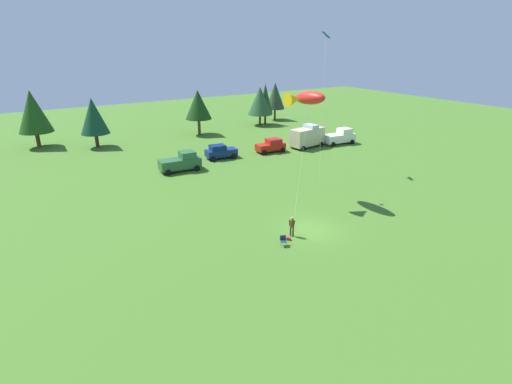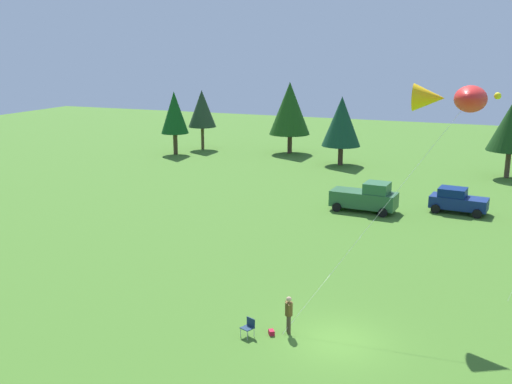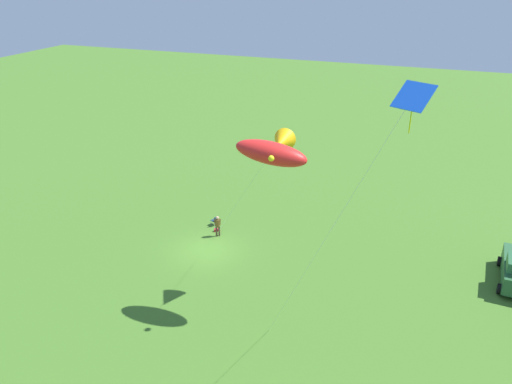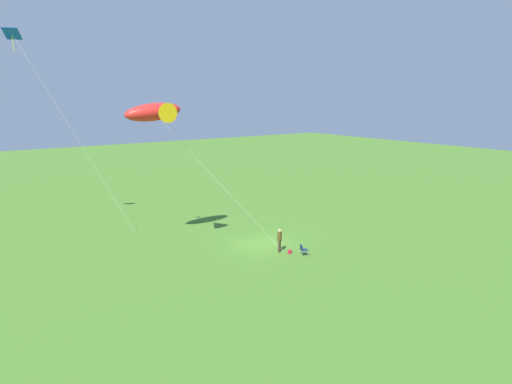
# 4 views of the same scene
# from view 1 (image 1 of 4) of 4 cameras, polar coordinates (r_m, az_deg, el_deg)

# --- Properties ---
(ground_plane) EXTENTS (160.00, 160.00, 0.00)m
(ground_plane) POSITION_cam_1_polar(r_m,az_deg,el_deg) (34.74, 7.97, -5.28)
(ground_plane) COLOR #427024
(person_kite_flyer) EXTENTS (0.47, 0.54, 1.74)m
(person_kite_flyer) POSITION_cam_1_polar(r_m,az_deg,el_deg) (32.96, 5.17, -4.70)
(person_kite_flyer) COLOR #453827
(person_kite_flyer) RESTS_ON ground
(folding_chair) EXTENTS (0.63, 0.63, 0.82)m
(folding_chair) POSITION_cam_1_polar(r_m,az_deg,el_deg) (31.71, 3.92, -6.83)
(folding_chair) COLOR #182F49
(folding_chair) RESTS_ON ground
(backpack_on_grass) EXTENTS (0.37, 0.39, 0.22)m
(backpack_on_grass) POSITION_cam_1_polar(r_m,az_deg,el_deg) (32.70, 4.68, -6.68)
(backpack_on_grass) COLOR #B3172D
(backpack_on_grass) RESTS_ON ground
(truck_green_flatbed) EXTENTS (5.12, 2.67, 2.34)m
(truck_green_flatbed) POSITION_cam_1_polar(r_m,az_deg,el_deg) (50.10, -10.63, 4.24)
(truck_green_flatbed) COLOR #2A5B33
(truck_green_flatbed) RESTS_ON ground
(car_navy_hatch) EXTENTS (4.36, 2.57, 1.89)m
(car_navy_hatch) POSITION_cam_1_polar(r_m,az_deg,el_deg) (54.69, -5.11, 5.77)
(car_navy_hatch) COLOR navy
(car_navy_hatch) RESTS_ON ground
(car_red_sedan) EXTENTS (4.30, 2.41, 1.89)m
(car_red_sedan) POSITION_cam_1_polar(r_m,az_deg,el_deg) (57.68, 2.18, 6.65)
(car_red_sedan) COLOR #B31E10
(car_red_sedan) RESTS_ON ground
(van_camper_beige) EXTENTS (5.64, 3.17, 3.34)m
(van_camper_beige) POSITION_cam_1_polar(r_m,az_deg,el_deg) (60.73, 7.37, 7.90)
(van_camper_beige) COLOR beige
(van_camper_beige) RESTS_ON ground
(truck_white_pickup) EXTENTS (5.16, 2.78, 2.34)m
(truck_white_pickup) POSITION_cam_1_polar(r_m,az_deg,el_deg) (63.68, 11.89, 7.74)
(truck_white_pickup) COLOR white
(truck_white_pickup) RESTS_ON ground
(treeline_distant) EXTENTS (58.19, 9.63, 8.40)m
(treeline_distant) POSITION_cam_1_polar(r_m,az_deg,el_deg) (67.81, -16.39, 11.39)
(treeline_distant) COLOR #423521
(treeline_distant) RESTS_ON ground
(kite_large_fish) EXTENTS (8.09, 8.92, 10.88)m
(kite_large_fish) POSITION_cam_1_polar(r_m,az_deg,el_deg) (38.94, 7.14, 13.16)
(kite_large_fish) COLOR red
(kite_large_fish) RESTS_ON ground
(kite_diamond_blue) EXTENTS (6.18, 7.31, 16.08)m
(kite_diamond_blue) POSITION_cam_1_polar(r_m,az_deg,el_deg) (49.50, 9.93, 20.66)
(kite_diamond_blue) COLOR blue
(kite_diamond_blue) RESTS_ON ground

